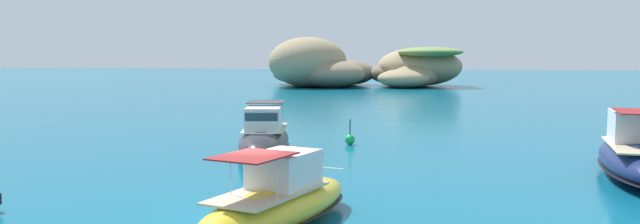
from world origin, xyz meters
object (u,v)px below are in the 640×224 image
(motorboat_navy, at_px, (637,156))
(islet_large, at_px, (317,69))
(islet_small, at_px, (416,69))
(motorboat_charcoal, at_px, (264,138))
(channel_buoy, at_px, (350,139))
(motorboat_yellow, at_px, (279,202))

(motorboat_navy, bearing_deg, islet_large, 111.06)
(islet_small, xyz_separation_m, motorboat_charcoal, (-4.70, -70.03, -1.96))
(motorboat_charcoal, height_order, channel_buoy, motorboat_charcoal)
(islet_large, relative_size, channel_buoy, 16.32)
(channel_buoy, bearing_deg, islet_small, 89.13)
(islet_small, relative_size, motorboat_charcoal, 2.63)
(islet_large, xyz_separation_m, motorboat_charcoal, (10.92, -67.82, -1.89))
(islet_small, bearing_deg, channel_buoy, -90.87)
(motorboat_navy, relative_size, motorboat_charcoal, 1.11)
(channel_buoy, bearing_deg, islet_large, 102.92)
(motorboat_yellow, height_order, motorboat_charcoal, motorboat_charcoal)
(islet_small, distance_m, motorboat_charcoal, 70.22)
(motorboat_yellow, relative_size, channel_buoy, 5.09)
(motorboat_yellow, height_order, motorboat_navy, motorboat_navy)
(islet_large, height_order, motorboat_navy, islet_large)
(islet_large, bearing_deg, islet_small, 8.05)
(islet_large, xyz_separation_m, motorboat_yellow, (14.96, -80.25, -1.97))
(islet_small, distance_m, channel_buoy, 66.00)
(motorboat_yellow, bearing_deg, islet_small, 89.54)
(islet_large, height_order, islet_small, islet_large)
(islet_large, relative_size, motorboat_navy, 2.61)
(islet_small, bearing_deg, motorboat_navy, -80.97)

